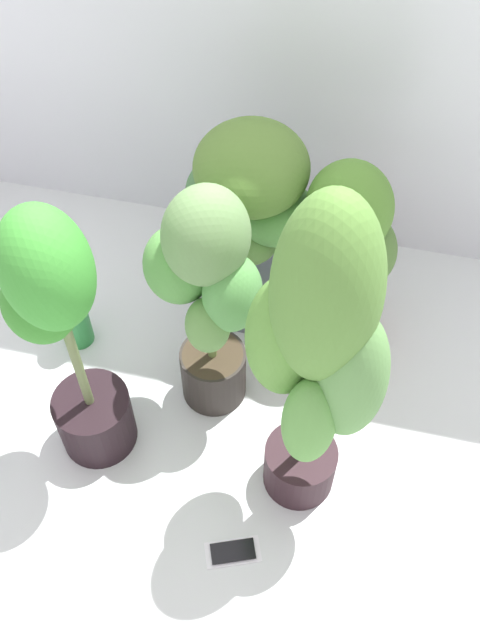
{
  "coord_description": "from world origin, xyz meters",
  "views": [
    {
      "loc": [
        0.34,
        -0.97,
        1.8
      ],
      "look_at": [
        0.08,
        0.15,
        0.31
      ],
      "focal_mm": 38.83,
      "sensor_mm": 36.0,
      "label": 1
    }
  ],
  "objects_px": {
    "potted_plant_back_right": "(342,251)",
    "nutrient_bottle": "(73,314)",
    "potted_plant_front_right": "(317,354)",
    "potted_plant_back_center": "(250,211)",
    "potted_plant_front_left": "(63,330)",
    "potted_plant_center": "(207,292)",
    "cell_phone": "(233,552)"
  },
  "relations": [
    {
      "from": "cell_phone",
      "to": "nutrient_bottle",
      "type": "xyz_separation_m",
      "value": [
        -0.64,
        0.56,
        0.12
      ]
    },
    {
      "from": "potted_plant_front_right",
      "to": "potted_plant_back_right",
      "type": "relative_size",
      "value": 1.57
    },
    {
      "from": "potted_plant_front_right",
      "to": "potted_plant_back_right",
      "type": "xyz_separation_m",
      "value": [
        0.0,
        0.54,
        -0.24
      ]
    },
    {
      "from": "cell_phone",
      "to": "potted_plant_back_center",
      "type": "bearing_deg",
      "value": 168.27
    },
    {
      "from": "potted_plant_front_right",
      "to": "potted_plant_center",
      "type": "bearing_deg",
      "value": 143.1
    },
    {
      "from": "potted_plant_front_left",
      "to": "nutrient_bottle",
      "type": "height_order",
      "value": "potted_plant_front_left"
    },
    {
      "from": "potted_plant_back_center",
      "to": "potted_plant_front_left",
      "type": "bearing_deg",
      "value": -118.71
    },
    {
      "from": "potted_plant_back_right",
      "to": "cell_phone",
      "type": "height_order",
      "value": "potted_plant_back_right"
    },
    {
      "from": "potted_plant_back_right",
      "to": "nutrient_bottle",
      "type": "bearing_deg",
      "value": -164.15
    },
    {
      "from": "potted_plant_back_right",
      "to": "potted_plant_center",
      "type": "bearing_deg",
      "value": -134.75
    },
    {
      "from": "potted_plant_front_left",
      "to": "potted_plant_center",
      "type": "distance_m",
      "value": 0.37
    },
    {
      "from": "potted_plant_front_right",
      "to": "cell_phone",
      "type": "bearing_deg",
      "value": -118.09
    },
    {
      "from": "potted_plant_front_right",
      "to": "potted_plant_back_center",
      "type": "bearing_deg",
      "value": 114.8
    },
    {
      "from": "potted_plant_front_right",
      "to": "potted_plant_back_right",
      "type": "height_order",
      "value": "potted_plant_front_right"
    },
    {
      "from": "potted_plant_front_right",
      "to": "potted_plant_center",
      "type": "height_order",
      "value": "potted_plant_front_right"
    },
    {
      "from": "potted_plant_back_right",
      "to": "nutrient_bottle",
      "type": "xyz_separation_m",
      "value": [
        -0.78,
        -0.22,
        -0.24
      ]
    },
    {
      "from": "potted_plant_center",
      "to": "nutrient_bottle",
      "type": "xyz_separation_m",
      "value": [
        -0.47,
        0.09,
        -0.34
      ]
    },
    {
      "from": "potted_plant_front_right",
      "to": "cell_phone",
      "type": "distance_m",
      "value": 0.66
    },
    {
      "from": "potted_plant_front_left",
      "to": "potted_plant_center",
      "type": "height_order",
      "value": "potted_plant_front_left"
    },
    {
      "from": "potted_plant_front_left",
      "to": "nutrient_bottle",
      "type": "xyz_separation_m",
      "value": [
        -0.18,
        0.31,
        -0.37
      ]
    },
    {
      "from": "potted_plant_front_left",
      "to": "nutrient_bottle",
      "type": "relative_size",
      "value": 3.31
    },
    {
      "from": "potted_plant_front_right",
      "to": "potted_plant_back_center",
      "type": "xyz_separation_m",
      "value": [
        -0.28,
        0.6,
        -0.19
      ]
    },
    {
      "from": "potted_plant_front_left",
      "to": "potted_plant_center",
      "type": "relative_size",
      "value": 1.11
    },
    {
      "from": "potted_plant_front_left",
      "to": "potted_plant_back_right",
      "type": "height_order",
      "value": "potted_plant_front_left"
    },
    {
      "from": "potted_plant_center",
      "to": "cell_phone",
      "type": "height_order",
      "value": "potted_plant_center"
    },
    {
      "from": "potted_plant_center",
      "to": "potted_plant_back_center",
      "type": "height_order",
      "value": "potted_plant_center"
    },
    {
      "from": "cell_phone",
      "to": "potted_plant_back_right",
      "type": "bearing_deg",
      "value": 148.69
    },
    {
      "from": "potted_plant_back_right",
      "to": "potted_plant_back_center",
      "type": "relative_size",
      "value": 0.96
    },
    {
      "from": "potted_plant_front_right",
      "to": "nutrient_bottle",
      "type": "bearing_deg",
      "value": 157.3
    },
    {
      "from": "potted_plant_front_left",
      "to": "nutrient_bottle",
      "type": "distance_m",
      "value": 0.52
    },
    {
      "from": "potted_plant_center",
      "to": "potted_plant_back_center",
      "type": "distance_m",
      "value": 0.37
    },
    {
      "from": "potted_plant_front_left",
      "to": "potted_plant_front_right",
      "type": "bearing_deg",
      "value": -0.87
    }
  ]
}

